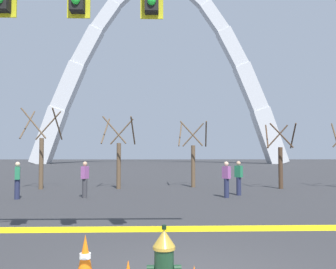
# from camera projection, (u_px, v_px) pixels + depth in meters

# --- Properties ---
(fire_hydrant) EXTENTS (0.46, 0.48, 0.99)m
(fire_hydrant) POSITION_uv_depth(u_px,v_px,m) (164.00, 265.00, 4.87)
(fire_hydrant) COLOR black
(fire_hydrant) RESTS_ON ground
(caution_tape_barrier) EXTENTS (5.87, 0.09, 0.98)m
(caution_tape_barrier) POSITION_uv_depth(u_px,v_px,m) (161.00, 245.00, 5.03)
(caution_tape_barrier) COLOR #232326
(caution_tape_barrier) RESTS_ON ground
(traffic_cone_curb_edge) EXTENTS (0.36, 0.36, 0.73)m
(traffic_cone_curb_edge) POSITION_uv_depth(u_px,v_px,m) (85.00, 260.00, 5.47)
(traffic_cone_curb_edge) COLOR black
(traffic_cone_curb_edge) RESTS_ON ground
(monument_arch) EXTENTS (49.08, 3.31, 37.78)m
(monument_arch) POSITION_uv_depth(u_px,v_px,m) (160.00, 79.00, 71.33)
(monument_arch) COLOR silver
(monument_arch) RESTS_ON ground
(tree_far_left) EXTENTS (2.02, 2.03, 4.39)m
(tree_far_left) POSITION_uv_depth(u_px,v_px,m) (41.00, 153.00, 20.16)
(tree_far_left) COLOR brown
(tree_far_left) RESTS_ON ground
(tree_left_mid) EXTENTS (1.84, 1.85, 3.97)m
(tree_left_mid) POSITION_uv_depth(u_px,v_px,m) (119.00, 157.00, 20.39)
(tree_left_mid) COLOR brown
(tree_left_mid) RESTS_ON ground
(tree_center_left) EXTENTS (1.76, 1.77, 3.80)m
(tree_center_left) POSITION_uv_depth(u_px,v_px,m) (193.00, 158.00, 21.33)
(tree_center_left) COLOR brown
(tree_center_left) RESTS_ON ground
(tree_center_right) EXTENTS (1.68, 1.69, 3.61)m
(tree_center_right) POSITION_uv_depth(u_px,v_px,m) (280.00, 160.00, 20.40)
(tree_center_right) COLOR #473323
(tree_center_right) RESTS_ON ground
(pedestrian_walking_left) EXTENTS (0.37, 0.39, 1.59)m
(pedestrian_walking_left) POSITION_uv_depth(u_px,v_px,m) (239.00, 178.00, 17.11)
(pedestrian_walking_left) COLOR #232847
(pedestrian_walking_left) RESTS_ON ground
(pedestrian_standing_center) EXTENTS (0.37, 0.39, 1.59)m
(pedestrian_standing_center) POSITION_uv_depth(u_px,v_px,m) (226.00, 179.00, 16.18)
(pedestrian_standing_center) COLOR #232847
(pedestrian_standing_center) RESTS_ON ground
(pedestrian_walking_right) EXTENTS (0.31, 0.39, 1.59)m
(pedestrian_walking_right) POSITION_uv_depth(u_px,v_px,m) (85.00, 179.00, 16.14)
(pedestrian_walking_right) COLOR #38383D
(pedestrian_walking_right) RESTS_ON ground
(pedestrian_near_trees) EXTENTS (0.29, 0.38, 1.59)m
(pedestrian_near_trees) POSITION_uv_depth(u_px,v_px,m) (17.00, 180.00, 15.66)
(pedestrian_near_trees) COLOR #232847
(pedestrian_near_trees) RESTS_ON ground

